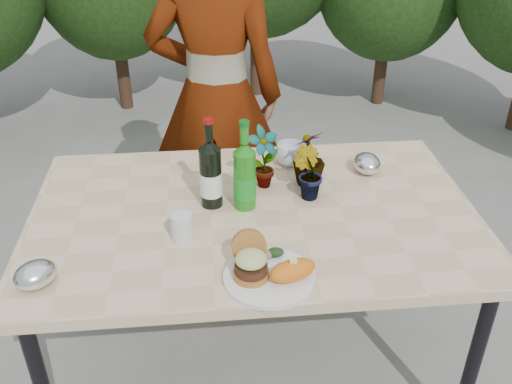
{
  "coord_description": "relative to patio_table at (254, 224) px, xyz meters",
  "views": [
    {
      "loc": [
        -0.16,
        -1.7,
        1.88
      ],
      "look_at": [
        0.0,
        -0.08,
        0.88
      ],
      "focal_mm": 40.0,
      "sensor_mm": 36.0,
      "label": 1
    }
  ],
  "objects": [
    {
      "name": "foil_packet_right",
      "position": [
        0.48,
        0.24,
        0.1
      ],
      "size": [
        0.11,
        0.14,
        0.08
      ],
      "primitive_type": "ellipsoid",
      "rotation": [
        0.0,
        0.0,
        1.61
      ],
      "color": "silver",
      "rests_on": "patio_table"
    },
    {
      "name": "blue_bowl",
      "position": [
        0.18,
        0.34,
        0.1
      ],
      "size": [
        0.15,
        0.15,
        0.09
      ],
      "primitive_type": "imported",
      "rotation": [
        0.0,
        0.0,
        -0.34
      ],
      "color": "silver",
      "rests_on": "patio_table"
    },
    {
      "name": "ground",
      "position": [
        0.0,
        0.0,
        -0.69
      ],
      "size": [
        80.0,
        80.0,
        0.0
      ],
      "primitive_type": "plane",
      "color": "slate",
      "rests_on": "ground"
    },
    {
      "name": "foil_packet_left",
      "position": [
        -0.68,
        -0.34,
        0.1
      ],
      "size": [
        0.17,
        0.17,
        0.08
      ],
      "primitive_type": "ellipsoid",
      "rotation": [
        0.0,
        0.0,
        0.72
      ],
      "color": "silver",
      "rests_on": "patio_table"
    },
    {
      "name": "person",
      "position": [
        -0.1,
        0.8,
        0.18
      ],
      "size": [
        0.69,
        0.5,
        1.74
      ],
      "primitive_type": "imported",
      "rotation": [
        0.0,
        0.0,
        2.99
      ],
      "color": "#955C4A",
      "rests_on": "ground"
    },
    {
      "name": "sweet_potato",
      "position": [
        0.08,
        -0.4,
        0.1
      ],
      "size": [
        0.17,
        0.12,
        0.06
      ],
      "primitive_type": "ellipsoid",
      "rotation": [
        0.0,
        0.0,
        0.35
      ],
      "color": "orange",
      "rests_on": "dinner_plate"
    },
    {
      "name": "dinner_plate",
      "position": [
        0.01,
        -0.38,
        0.06
      ],
      "size": [
        0.28,
        0.28,
        0.01
      ],
      "primitive_type": "cylinder",
      "color": "white",
      "rests_on": "patio_table"
    },
    {
      "name": "plastic_cup",
      "position": [
        -0.25,
        -0.15,
        0.1
      ],
      "size": [
        0.07,
        0.07,
        0.09
      ],
      "primitive_type": "cylinder",
      "color": "silver",
      "rests_on": "patio_table"
    },
    {
      "name": "sparkling_water",
      "position": [
        -0.03,
        0.04,
        0.18
      ],
      "size": [
        0.08,
        0.08,
        0.34
      ],
      "rotation": [
        0.0,
        0.0,
        -0.32
      ],
      "color": "#1D7E16",
      "rests_on": "patio_table"
    },
    {
      "name": "seedling_left",
      "position": [
        0.05,
        0.17,
        0.18
      ],
      "size": [
        0.15,
        0.13,
        0.25
      ],
      "primitive_type": "imported",
      "rotation": [
        0.0,
        0.0,
        0.44
      ],
      "color": "#246021",
      "rests_on": "patio_table"
    },
    {
      "name": "seedling_mid",
      "position": [
        0.21,
        0.08,
        0.16
      ],
      "size": [
        0.14,
        0.14,
        0.2
      ],
      "primitive_type": "imported",
      "rotation": [
        0.0,
        0.0,
        2.52
      ],
      "color": "#285B1F",
      "rests_on": "patio_table"
    },
    {
      "name": "seedling_right",
      "position": [
        0.23,
        0.18,
        0.17
      ],
      "size": [
        0.17,
        0.17,
        0.22
      ],
      "primitive_type": "imported",
      "rotation": [
        0.0,
        0.0,
        3.74
      ],
      "color": "#215B1F",
      "rests_on": "patio_table"
    },
    {
      "name": "grilled_veg",
      "position": [
        0.03,
        -0.28,
        0.09
      ],
      "size": [
        0.08,
        0.05,
        0.03
      ],
      "color": "olive",
      "rests_on": "dinner_plate"
    },
    {
      "name": "burger_stack",
      "position": [
        -0.04,
        -0.36,
        0.12
      ],
      "size": [
        0.11,
        0.16,
        0.11
      ],
      "color": "#B7722D",
      "rests_on": "dinner_plate"
    },
    {
      "name": "patio_table",
      "position": [
        0.0,
        0.0,
        0.0
      ],
      "size": [
        1.6,
        1.0,
        0.75
      ],
      "color": "beige",
      "rests_on": "ground"
    },
    {
      "name": "wine_bottle",
      "position": [
        -0.15,
        0.06,
        0.18
      ],
      "size": [
        0.08,
        0.08,
        0.34
      ],
      "rotation": [
        0.0,
        0.0,
        -0.18
      ],
      "color": "black",
      "rests_on": "patio_table"
    }
  ]
}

